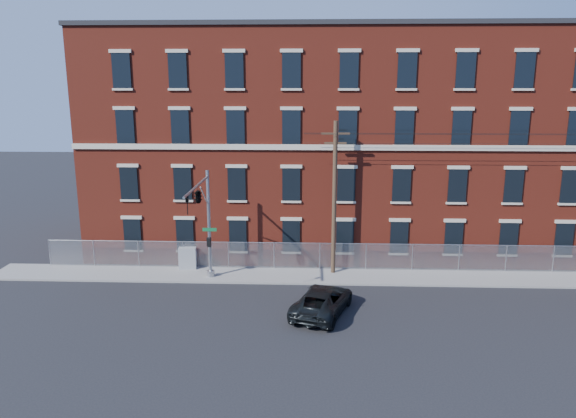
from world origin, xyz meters
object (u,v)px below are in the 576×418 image
(utility_pole_near, at_px, (334,196))
(pickup_truck, at_px, (322,301))
(utility_cabinet, at_px, (188,258))
(traffic_signal_mast, at_px, (201,205))

(utility_pole_near, bearing_deg, pickup_truck, -97.67)
(utility_pole_near, distance_m, utility_cabinet, 10.82)
(traffic_signal_mast, xyz_separation_m, pickup_truck, (7.14, -2.96, -4.66))
(utility_cabinet, bearing_deg, traffic_signal_mast, -69.71)
(pickup_truck, xyz_separation_m, utility_cabinet, (-8.97, 6.78, 0.12))
(utility_pole_near, distance_m, pickup_truck, 7.92)
(traffic_signal_mast, distance_m, pickup_truck, 9.03)
(utility_pole_near, bearing_deg, traffic_signal_mast, -156.86)
(utility_pole_near, relative_size, pickup_truck, 1.91)
(utility_pole_near, xyz_separation_m, utility_cabinet, (-9.83, 0.40, -4.49))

